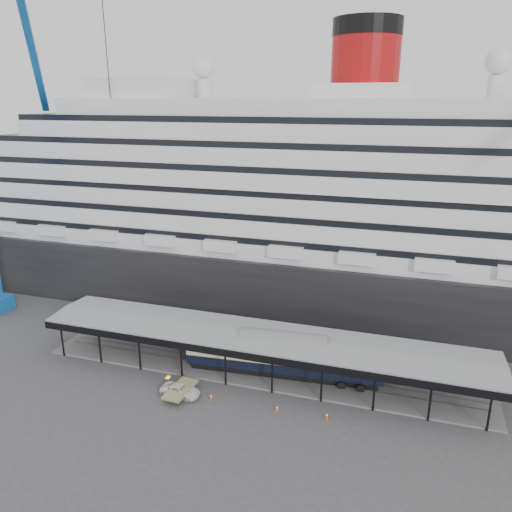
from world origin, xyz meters
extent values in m
plane|color=#3D3D40|center=(0.00, 0.00, 0.00)|extent=(200.00, 200.00, 0.00)
cube|color=black|center=(0.00, 32.00, 5.00)|extent=(130.00, 30.00, 10.00)
cylinder|color=#9C0C0E|center=(8.00, 32.00, 37.40)|extent=(10.00, 10.00, 9.00)
cylinder|color=black|center=(8.00, 32.00, 42.65)|extent=(10.10, 10.10, 2.50)
sphere|color=silver|center=(-18.00, 32.00, 37.70)|extent=(3.60, 3.60, 3.60)
sphere|color=silver|center=(26.00, 32.00, 37.70)|extent=(3.60, 3.60, 3.60)
cube|color=slate|center=(0.00, 5.00, 0.12)|extent=(56.00, 8.00, 0.24)
cube|color=slate|center=(0.00, 4.28, 0.28)|extent=(54.00, 0.08, 0.10)
cube|color=slate|center=(0.00, 5.72, 0.28)|extent=(54.00, 0.08, 0.10)
cube|color=black|center=(0.00, 0.50, 4.45)|extent=(56.00, 0.18, 0.90)
cube|color=black|center=(0.00, 9.50, 4.45)|extent=(56.00, 0.18, 0.90)
cube|color=slate|center=(0.00, 5.00, 5.18)|extent=(56.00, 9.00, 0.24)
cube|color=blue|center=(-37.61, 15.88, 39.20)|extent=(12.92, 17.86, 16.80)
cylinder|color=black|center=(-29.22, 21.75, 23.60)|extent=(0.12, 0.12, 47.21)
imported|color=white|center=(-7.02, -2.87, 0.65)|extent=(4.80, 2.47, 1.29)
cube|color=black|center=(3.13, 5.00, 0.62)|extent=(23.15, 4.45, 0.77)
cube|color=black|center=(3.13, 5.00, 1.61)|extent=(24.28, 4.97, 1.21)
cube|color=beige|center=(3.13, 5.00, 2.93)|extent=(24.28, 5.01, 1.42)
cube|color=black|center=(3.13, 5.00, 3.86)|extent=(24.28, 4.97, 0.44)
cube|color=red|center=(-3.33, -2.59, 0.02)|extent=(0.41, 0.41, 0.03)
cone|color=red|center=(-3.33, -2.59, 0.39)|extent=(0.35, 0.35, 0.74)
cylinder|color=white|center=(-3.33, -2.59, 0.46)|extent=(0.24, 0.24, 0.14)
cube|color=#D7500B|center=(4.41, -2.40, 0.01)|extent=(0.41, 0.41, 0.03)
cone|color=#D7500B|center=(4.41, -2.40, 0.37)|extent=(0.35, 0.35, 0.70)
cylinder|color=white|center=(4.41, -2.40, 0.44)|extent=(0.22, 0.22, 0.14)
cube|color=#F63D0D|center=(9.87, -2.12, 0.02)|extent=(0.43, 0.43, 0.03)
cone|color=#F63D0D|center=(9.87, -2.12, 0.40)|extent=(0.36, 0.36, 0.76)
cylinder|color=white|center=(9.87, -2.12, 0.47)|extent=(0.24, 0.24, 0.15)
camera|label=1|loc=(16.52, -47.98, 32.82)|focal=35.00mm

